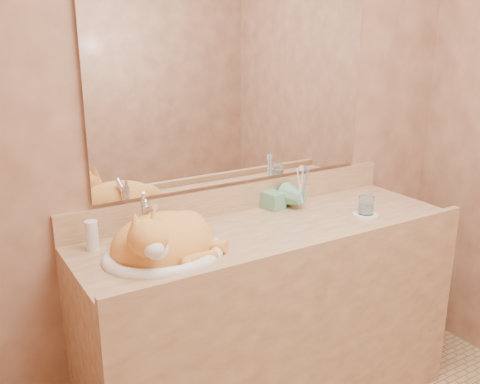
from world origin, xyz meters
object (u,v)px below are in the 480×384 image
cat (163,239)px  soap_dispenser (281,192)px  toothbrush_cup (302,199)px  vanity_counter (271,321)px  water_glass (366,205)px  sink_basin (164,238)px

cat → soap_dispenser: (0.64, 0.18, 0.02)m
soap_dispenser → toothbrush_cup: size_ratio=1.54×
soap_dispenser → vanity_counter: bearing=-143.5°
toothbrush_cup → water_glass: bearing=-46.2°
vanity_counter → toothbrush_cup: bearing=26.8°
sink_basin → cat: cat is taller
soap_dispenser → toothbrush_cup: bearing=-37.7°
cat → toothbrush_cup: cat is taller
vanity_counter → soap_dispenser: 0.56m
vanity_counter → water_glass: water_glass is taller
vanity_counter → cat: (-0.48, -0.01, 0.49)m
cat → vanity_counter: bearing=-3.8°
vanity_counter → sink_basin: (-0.48, -0.02, 0.49)m
toothbrush_cup → water_glass: size_ratio=1.42×
cat → water_glass: 0.92m
soap_dispenser → toothbrush_cup: soap_dispenser is taller
sink_basin → cat: bearing=90.9°
toothbrush_cup → water_glass: toothbrush_cup is taller
soap_dispenser → sink_basin: bearing=-174.0°
sink_basin → toothbrush_cup: sink_basin is taller
sink_basin → toothbrush_cup: 0.74m
cat → soap_dispenser: size_ratio=2.32×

